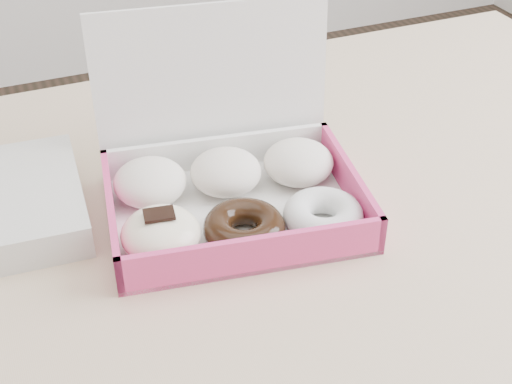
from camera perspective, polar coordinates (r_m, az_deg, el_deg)
name	(u,v)px	position (r m, az deg, el deg)	size (l,w,h in m)	color
table	(310,228)	(0.98, 4.37, -2.92)	(1.20, 0.80, 0.75)	#CFAD88
donut_box	(229,185)	(0.86, -2.19, 0.57)	(0.33, 0.29, 0.22)	white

